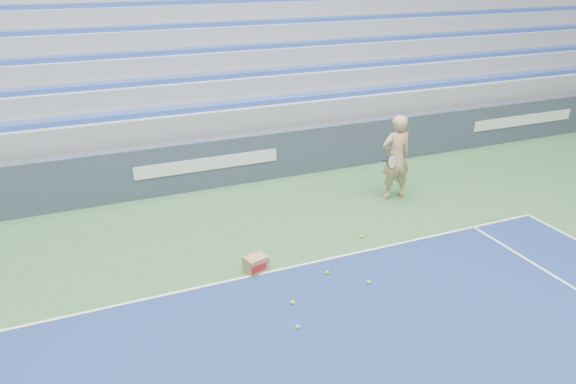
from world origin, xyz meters
The scene contains 9 objects.
sponsor_barrier centered at (0.00, 15.88, 0.55)m, with size 30.00×0.32×1.10m.
bleachers centered at (0.00, 21.60, 2.36)m, with size 31.00×9.15×7.30m.
tennis_player centered at (3.51, 13.74, 0.91)m, with size 0.95×0.85×1.81m.
ball_box centered at (-0.26, 12.01, 0.13)m, with size 0.42×0.36×0.27m.
tennis_ball_0 centered at (1.92, 12.36, 0.03)m, with size 0.07×0.07×0.07m, color #AADA2C.
tennis_ball_1 centered at (-0.09, 10.90, 0.03)m, with size 0.07×0.07×0.07m, color #AADA2C.
tennis_ball_2 centered at (0.77, 11.46, 0.03)m, with size 0.07×0.07×0.07m, color #AADA2C.
tennis_ball_3 centered at (-0.27, 10.32, 0.03)m, with size 0.07×0.07×0.07m, color #AADA2C.
tennis_ball_4 centered at (1.24, 10.94, 0.03)m, with size 0.07×0.07×0.07m, color #AADA2C.
Camera 1 is at (-2.93, 4.45, 4.79)m, focal length 35.00 mm.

